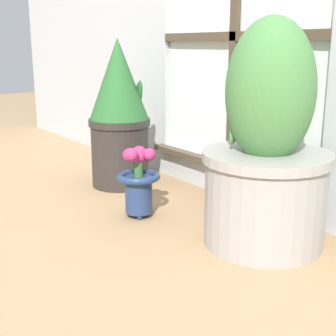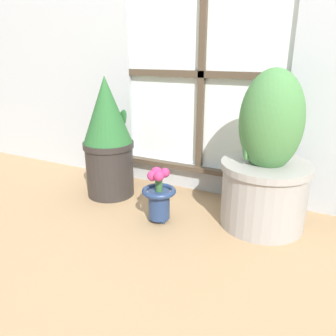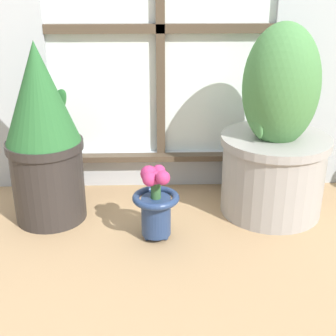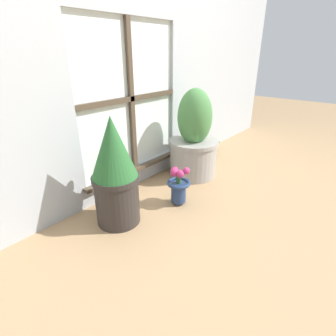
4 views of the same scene
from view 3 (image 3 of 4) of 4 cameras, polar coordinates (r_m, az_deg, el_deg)
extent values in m
plane|color=tan|center=(1.56, -0.49, -11.67)|extent=(10.00, 10.00, 0.00)
cube|color=#B2B7BC|center=(2.08, -0.84, 0.17)|extent=(0.91, 0.05, 0.15)
cube|color=white|center=(1.94, -0.95, 16.73)|extent=(0.91, 0.02, 1.04)
cube|color=#4C3D2D|center=(1.91, -0.94, 16.63)|extent=(0.04, 0.02, 1.04)
cube|color=#4C3D2D|center=(1.91, -0.94, 16.63)|extent=(0.91, 0.02, 0.04)
cube|color=#4C3D2D|center=(2.02, -0.84, 1.37)|extent=(0.97, 0.06, 0.02)
cylinder|color=#2D2826|center=(1.82, -14.38, -1.45)|extent=(0.27, 0.27, 0.31)
cylinder|color=#2D2826|center=(1.76, -14.83, 2.72)|extent=(0.28, 0.28, 0.03)
cylinder|color=#38281E|center=(1.76, -14.86, 3.05)|extent=(0.24, 0.24, 0.01)
cone|color=#28602D|center=(1.71, -15.50, 8.84)|extent=(0.27, 0.27, 0.36)
ellipsoid|color=#28602D|center=(1.81, -13.80, 6.82)|extent=(0.16, 0.07, 0.20)
cylinder|color=#9E9993|center=(1.86, 12.62, -0.76)|extent=(0.39, 0.39, 0.31)
cylinder|color=#9E9993|center=(1.81, 13.01, 3.30)|extent=(0.41, 0.41, 0.03)
cylinder|color=#38281E|center=(1.80, 13.04, 3.62)|extent=(0.36, 0.36, 0.01)
ellipsoid|color=#477F42|center=(1.75, 13.62, 9.67)|extent=(0.28, 0.28, 0.45)
ellipsoid|color=#477F42|center=(1.71, 10.56, 6.61)|extent=(0.09, 0.15, 0.20)
sphere|color=navy|center=(1.73, -1.45, -7.48)|extent=(0.02, 0.02, 0.02)
sphere|color=navy|center=(1.68, -2.58, -8.49)|extent=(0.02, 0.02, 0.02)
sphere|color=navy|center=(1.68, -0.29, -8.47)|extent=(0.02, 0.02, 0.02)
cylinder|color=navy|center=(1.66, -1.47, -5.82)|extent=(0.10, 0.10, 0.14)
torus|color=navy|center=(1.62, -1.49, -3.65)|extent=(0.16, 0.16, 0.03)
cylinder|color=#386633|center=(1.61, -1.51, -2.42)|extent=(0.03, 0.03, 0.08)
sphere|color=#B22D66|center=(1.59, -1.52, -1.24)|extent=(0.05, 0.05, 0.05)
sphere|color=#B22D66|center=(1.63, -1.14, -0.42)|extent=(0.05, 0.05, 0.05)
sphere|color=#B22D66|center=(1.61, -2.37, -0.70)|extent=(0.06, 0.06, 0.06)
sphere|color=#B22D66|center=(1.56, -2.24, -1.37)|extent=(0.05, 0.05, 0.05)
sphere|color=#B22D66|center=(1.54, -0.61, -1.20)|extent=(0.05, 0.05, 0.05)
camera|label=1|loc=(1.54, 66.20, -0.28)|focal=50.00mm
camera|label=2|loc=(0.71, 71.29, -1.52)|focal=35.00mm
camera|label=4|loc=(1.36, -73.47, 11.13)|focal=28.00mm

